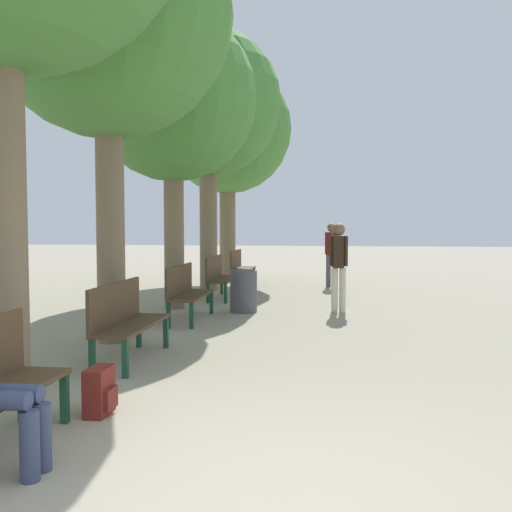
{
  "coord_description": "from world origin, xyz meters",
  "views": [
    {
      "loc": [
        0.43,
        -3.15,
        1.64
      ],
      "look_at": [
        -0.86,
        6.46,
        1.1
      ],
      "focal_mm": 40.0,
      "sensor_mm": 36.0,
      "label": 1
    }
  ],
  "objects_px": {
    "backpack": "(100,392)",
    "pedestrian_mid": "(339,262)",
    "bench_row_1": "(125,316)",
    "tree_row_2": "(173,99)",
    "bench_row_4": "(240,265)",
    "tree_row_1": "(107,13)",
    "bench_row_2": "(186,289)",
    "tree_row_4": "(227,131)",
    "pedestrian_near": "(331,251)",
    "bench_row_3": "(219,274)",
    "tree_row_3": "(208,104)",
    "trash_bin": "(244,291)"
  },
  "relations": [
    {
      "from": "bench_row_2",
      "to": "bench_row_4",
      "type": "distance_m",
      "value": 5.77
    },
    {
      "from": "backpack",
      "to": "pedestrian_mid",
      "type": "height_order",
      "value": "pedestrian_mid"
    },
    {
      "from": "bench_row_2",
      "to": "tree_row_1",
      "type": "height_order",
      "value": "tree_row_1"
    },
    {
      "from": "bench_row_3",
      "to": "tree_row_4",
      "type": "bearing_deg",
      "value": 97.89
    },
    {
      "from": "pedestrian_near",
      "to": "bench_row_3",
      "type": "bearing_deg",
      "value": -132.08
    },
    {
      "from": "bench_row_4",
      "to": "pedestrian_near",
      "type": "distance_m",
      "value": 2.49
    },
    {
      "from": "bench_row_2",
      "to": "backpack",
      "type": "bearing_deg",
      "value": -84.19
    },
    {
      "from": "bench_row_1",
      "to": "tree_row_4",
      "type": "relative_size",
      "value": 0.25
    },
    {
      "from": "bench_row_1",
      "to": "bench_row_2",
      "type": "height_order",
      "value": "same"
    },
    {
      "from": "tree_row_3",
      "to": "pedestrian_near",
      "type": "relative_size",
      "value": 3.86
    },
    {
      "from": "tree_row_2",
      "to": "backpack",
      "type": "bearing_deg",
      "value": -80.12
    },
    {
      "from": "tree_row_3",
      "to": "trash_bin",
      "type": "height_order",
      "value": "tree_row_3"
    },
    {
      "from": "tree_row_3",
      "to": "pedestrian_mid",
      "type": "distance_m",
      "value": 5.79
    },
    {
      "from": "tree_row_2",
      "to": "backpack",
      "type": "xyz_separation_m",
      "value": [
        1.07,
        -6.14,
        -3.84
      ]
    },
    {
      "from": "backpack",
      "to": "bench_row_1",
      "type": "bearing_deg",
      "value": 104.38
    },
    {
      "from": "tree_row_1",
      "to": "backpack",
      "type": "height_order",
      "value": "tree_row_1"
    },
    {
      "from": "pedestrian_mid",
      "to": "trash_bin",
      "type": "height_order",
      "value": "pedestrian_mid"
    },
    {
      "from": "tree_row_4",
      "to": "tree_row_1",
      "type": "bearing_deg",
      "value": -90.0
    },
    {
      "from": "tree_row_2",
      "to": "pedestrian_mid",
      "type": "distance_m",
      "value": 4.43
    },
    {
      "from": "pedestrian_near",
      "to": "trash_bin",
      "type": "bearing_deg",
      "value": -109.64
    },
    {
      "from": "bench_row_1",
      "to": "backpack",
      "type": "bearing_deg",
      "value": -75.62
    },
    {
      "from": "bench_row_3",
      "to": "trash_bin",
      "type": "bearing_deg",
      "value": -65.52
    },
    {
      "from": "bench_row_1",
      "to": "tree_row_1",
      "type": "bearing_deg",
      "value": 119.01
    },
    {
      "from": "tree_row_1",
      "to": "tree_row_3",
      "type": "distance_m",
      "value": 6.31
    },
    {
      "from": "bench_row_2",
      "to": "trash_bin",
      "type": "height_order",
      "value": "bench_row_2"
    },
    {
      "from": "bench_row_4",
      "to": "tree_row_1",
      "type": "distance_m",
      "value": 8.59
    },
    {
      "from": "bench_row_1",
      "to": "pedestrian_mid",
      "type": "xyz_separation_m",
      "value": [
        2.59,
        4.15,
        0.41
      ]
    },
    {
      "from": "bench_row_1",
      "to": "pedestrian_near",
      "type": "bearing_deg",
      "value": 73.91
    },
    {
      "from": "tree_row_4",
      "to": "trash_bin",
      "type": "xyz_separation_m",
      "value": [
        1.41,
        -6.03,
        -3.97
      ]
    },
    {
      "from": "pedestrian_mid",
      "to": "bench_row_2",
      "type": "bearing_deg",
      "value": -153.99
    },
    {
      "from": "tree_row_1",
      "to": "bench_row_4",
      "type": "bearing_deg",
      "value": 85.61
    },
    {
      "from": "tree_row_3",
      "to": "trash_bin",
      "type": "distance_m",
      "value": 5.59
    },
    {
      "from": "tree_row_4",
      "to": "trash_bin",
      "type": "bearing_deg",
      "value": -76.82
    },
    {
      "from": "bench_row_4",
      "to": "tree_row_3",
      "type": "height_order",
      "value": "tree_row_3"
    },
    {
      "from": "tree_row_2",
      "to": "trash_bin",
      "type": "xyz_separation_m",
      "value": [
        1.41,
        -0.3,
        -3.65
      ]
    },
    {
      "from": "tree_row_4",
      "to": "bench_row_4",
      "type": "bearing_deg",
      "value": -66.25
    },
    {
      "from": "bench_row_2",
      "to": "tree_row_1",
      "type": "distance_m",
      "value": 4.4
    },
    {
      "from": "bench_row_1",
      "to": "tree_row_2",
      "type": "xyz_separation_m",
      "value": [
        -0.58,
        4.25,
        3.5
      ]
    },
    {
      "from": "tree_row_2",
      "to": "tree_row_1",
      "type": "bearing_deg",
      "value": -90.0
    },
    {
      "from": "backpack",
      "to": "pedestrian_mid",
      "type": "relative_size",
      "value": 0.25
    },
    {
      "from": "tree_row_4",
      "to": "pedestrian_near",
      "type": "height_order",
      "value": "tree_row_4"
    },
    {
      "from": "bench_row_2",
      "to": "bench_row_3",
      "type": "bearing_deg",
      "value": 90.0
    },
    {
      "from": "pedestrian_near",
      "to": "pedestrian_mid",
      "type": "xyz_separation_m",
      "value": [
        0.14,
        -4.33,
        -0.01
      ]
    },
    {
      "from": "bench_row_1",
      "to": "tree_row_3",
      "type": "bearing_deg",
      "value": 94.53
    },
    {
      "from": "tree_row_2",
      "to": "bench_row_3",
      "type": "bearing_deg",
      "value": 69.03
    },
    {
      "from": "tree_row_4",
      "to": "pedestrian_mid",
      "type": "xyz_separation_m",
      "value": [
        3.17,
        -5.83,
        -3.41
      ]
    },
    {
      "from": "bench_row_3",
      "to": "tree_row_1",
      "type": "bearing_deg",
      "value": -97.05
    },
    {
      "from": "backpack",
      "to": "trash_bin",
      "type": "height_order",
      "value": "trash_bin"
    },
    {
      "from": "backpack",
      "to": "tree_row_4",
      "type": "bearing_deg",
      "value": 95.15
    },
    {
      "from": "tree_row_3",
      "to": "bench_row_4",
      "type": "bearing_deg",
      "value": 65.68
    }
  ]
}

